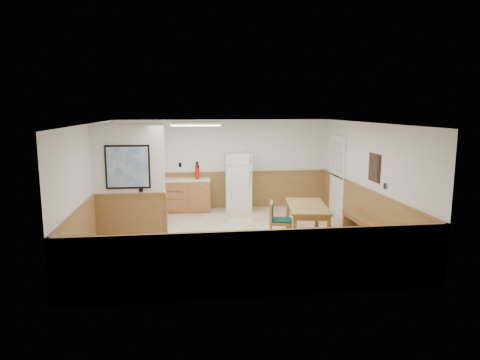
{
  "coord_description": "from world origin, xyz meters",
  "views": [
    {
      "loc": [
        -1.05,
        -8.95,
        2.8
      ],
      "look_at": [
        0.15,
        0.4,
        1.22
      ],
      "focal_mm": 32.0,
      "sensor_mm": 36.0,
      "label": 1
    }
  ],
  "objects": [
    {
      "name": "right_wall",
      "position": [
        3.0,
        0.0,
        1.25
      ],
      "size": [
        0.02,
        6.0,
        2.5
      ],
      "primitive_type": "cube",
      "color": "white",
      "rests_on": "ground"
    },
    {
      "name": "wainscot_left",
      "position": [
        -2.98,
        0.0,
        0.5
      ],
      "size": [
        0.04,
        6.0,
        1.0
      ],
      "primitive_type": "cube",
      "color": "olive",
      "rests_on": "ground"
    },
    {
      "name": "soap_bottle",
      "position": [
        -2.31,
        2.66,
        1.02
      ],
      "size": [
        0.09,
        0.09,
        0.24
      ],
      "primitive_type": "cylinder",
      "rotation": [
        0.0,
        0.0,
        -0.2
      ],
      "color": "#1B9427",
      "rests_on": "kitchen_counter"
    },
    {
      "name": "wainscot_right",
      "position": [
        2.98,
        0.0,
        0.5
      ],
      "size": [
        0.04,
        6.0,
        1.0
      ],
      "primitive_type": "cube",
      "color": "olive",
      "rests_on": "ground"
    },
    {
      "name": "dining_table",
      "position": [
        1.53,
        -0.23,
        0.65
      ],
      "size": [
        1.02,
        1.7,
        0.75
      ],
      "rotation": [
        0.0,
        0.0,
        -0.15
      ],
      "color": "olive",
      "rests_on": "ground"
    },
    {
      "name": "kitchen_counter",
      "position": [
        -1.21,
        2.68,
        0.46
      ],
      "size": [
        2.2,
        0.61,
        1.0
      ],
      "color": "brown",
      "rests_on": "ground"
    },
    {
      "name": "wall_painting",
      "position": [
        2.97,
        -0.3,
        1.55
      ],
      "size": [
        0.04,
        0.5,
        0.6
      ],
      "color": "#362015",
      "rests_on": "right_wall"
    },
    {
      "name": "dining_bench",
      "position": [
        2.8,
        -0.21,
        0.34
      ],
      "size": [
        0.37,
        1.53,
        0.45
      ],
      "rotation": [
        0.0,
        0.0,
        0.03
      ],
      "color": "olive",
      "rests_on": "ground"
    },
    {
      "name": "wainscot_back",
      "position": [
        0.0,
        2.98,
        0.5
      ],
      "size": [
        6.0,
        0.04,
        1.0
      ],
      "primitive_type": "cube",
      "color": "olive",
      "rests_on": "ground"
    },
    {
      "name": "fluorescent_fixture",
      "position": [
        -0.8,
        1.3,
        2.45
      ],
      "size": [
        1.2,
        0.3,
        0.09
      ],
      "color": "white",
      "rests_on": "ceiling"
    },
    {
      "name": "dining_chair",
      "position": [
        0.85,
        -0.29,
        0.49
      ],
      "size": [
        0.74,
        0.58,
        0.85
      ],
      "rotation": [
        0.0,
        0.0,
        -0.24
      ],
      "color": "olive",
      "rests_on": "ground"
    },
    {
      "name": "kitchen_window",
      "position": [
        -2.1,
        2.98,
        1.55
      ],
      "size": [
        0.8,
        0.04,
        1.0
      ],
      "color": "white",
      "rests_on": "back_wall"
    },
    {
      "name": "left_wall",
      "position": [
        -3.0,
        0.0,
        1.25
      ],
      "size": [
        0.02,
        6.0,
        2.5
      ],
      "primitive_type": "cube",
      "color": "white",
      "rests_on": "ground"
    },
    {
      "name": "ground",
      "position": [
        0.0,
        0.0,
        0.0
      ],
      "size": [
        6.0,
        6.0,
        0.0
      ],
      "primitive_type": "plane",
      "color": "beige",
      "rests_on": "ground"
    },
    {
      "name": "fire_extinguisher",
      "position": [
        -0.74,
        2.66,
        1.11
      ],
      "size": [
        0.15,
        0.15,
        0.48
      ],
      "rotation": [
        0.0,
        0.0,
        -0.33
      ],
      "color": "#AF1A09",
      "rests_on": "kitchen_counter"
    },
    {
      "name": "back_wall",
      "position": [
        0.0,
        3.0,
        1.25
      ],
      "size": [
        6.0,
        0.02,
        2.5
      ],
      "primitive_type": "cube",
      "color": "white",
      "rests_on": "ground"
    },
    {
      "name": "exterior_door",
      "position": [
        2.96,
        1.9,
        1.05
      ],
      "size": [
        0.07,
        1.02,
        2.15
      ],
      "color": "white",
      "rests_on": "ground"
    },
    {
      "name": "partition_wall",
      "position": [
        -2.25,
        0.19,
        1.23
      ],
      "size": [
        1.5,
        0.2,
        2.5
      ],
      "color": "white",
      "rests_on": "ground"
    },
    {
      "name": "refrigerator",
      "position": [
        0.38,
        2.63,
        0.8
      ],
      "size": [
        0.73,
        0.73,
        1.6
      ],
      "rotation": [
        0.0,
        0.0,
        -0.04
      ],
      "color": "white",
      "rests_on": "ground"
    },
    {
      "name": "ceiling",
      "position": [
        0.0,
        0.0,
        2.5
      ],
      "size": [
        6.0,
        6.0,
        0.02
      ],
      "primitive_type": "cube",
      "color": "white",
      "rests_on": "back_wall"
    }
  ]
}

